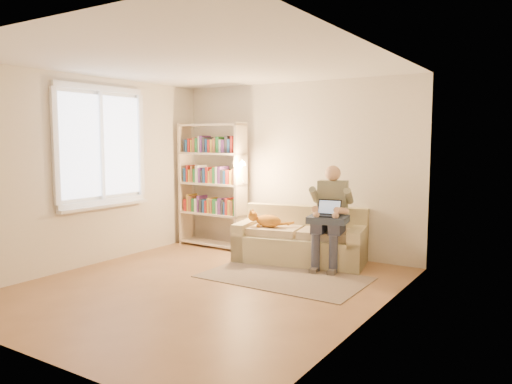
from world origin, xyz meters
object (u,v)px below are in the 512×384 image
Objects in this scene: sofa at (301,242)px; laptop at (328,212)px; person at (330,211)px; cat at (269,220)px; bookshelf at (212,179)px.

laptop reaches higher than sofa.
cat is (-0.87, -0.16, -0.18)m from person.
person is 2.38× the size of cat.
sofa is at bearing 148.28° from laptop.
person is at bearing -1.81° from cat.
person is 0.91m from cat.
cat is 1.41m from bookshelf.
person is 0.69× the size of bookshelf.
laptop is at bearing -10.19° from cat.
bookshelf reaches higher than person.
sofa is 0.55m from cat.
bookshelf reaches higher than laptop.
person is at bearing 87.03° from laptop.
laptop is (0.02, -0.13, 0.01)m from person.
bookshelf is (-1.67, 0.11, 0.83)m from sofa.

